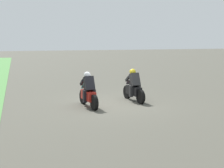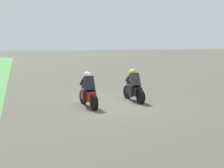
% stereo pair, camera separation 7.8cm
% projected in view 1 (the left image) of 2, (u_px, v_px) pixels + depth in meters
% --- Properties ---
extents(ground_plane, '(120.00, 120.00, 0.00)m').
position_uv_depth(ground_plane, '(113.00, 104.00, 14.52)').
color(ground_plane, '#4D4C41').
extents(rider_lane_a, '(2.04, 0.57, 1.51)m').
position_uv_depth(rider_lane_a, '(134.00, 88.00, 15.13)').
color(rider_lane_a, black).
rests_on(rider_lane_a, ground_plane).
extents(rider_lane_b, '(2.04, 0.58, 1.51)m').
position_uv_depth(rider_lane_b, '(88.00, 93.00, 13.87)').
color(rider_lane_b, black).
rests_on(rider_lane_b, ground_plane).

